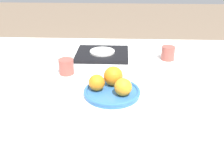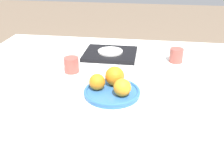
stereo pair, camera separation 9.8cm
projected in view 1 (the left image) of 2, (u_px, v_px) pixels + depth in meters
name	position (u px, v px, depth m)	size (l,w,h in m)	color
table	(112.00, 126.00, 1.55)	(1.60, 0.92, 0.77)	white
fruit_platter	(112.00, 92.00, 1.10)	(0.24, 0.24, 0.02)	#336BAD
orange_0	(113.00, 76.00, 1.13)	(0.08, 0.08, 0.08)	orange
orange_1	(123.00, 87.00, 1.05)	(0.07, 0.07, 0.07)	orange
orange_2	(97.00, 83.00, 1.09)	(0.07, 0.07, 0.07)	orange
serving_tray	(102.00, 54.00, 1.50)	(0.30, 0.25, 0.02)	black
side_plate	(102.00, 52.00, 1.49)	(0.14, 0.14, 0.01)	silver
cup_0	(168.00, 53.00, 1.43)	(0.07, 0.07, 0.08)	#9E4C42
cup_1	(66.00, 67.00, 1.27)	(0.07, 0.07, 0.08)	#9E4C42
napkin	(208.00, 102.00, 1.05)	(0.15, 0.12, 0.01)	white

